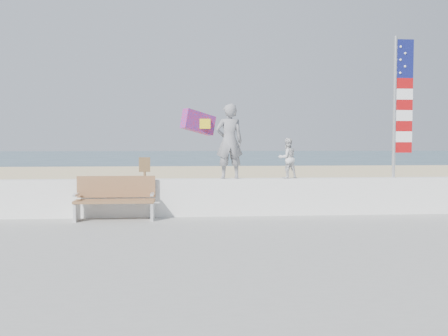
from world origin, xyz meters
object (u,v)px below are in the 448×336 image
Objects in this scene: adult at (229,141)px; flag at (400,101)px; bench at (115,198)px; child at (287,158)px.

flag reaches higher than adult.
adult is 1.00× the size of bench.
child is at bearing 6.32° from bench.
flag reaches higher than bench.
bench is at bearing -176.25° from flag.
bench is (-2.67, -0.45, -1.30)m from adult.
child is 3.16m from flag.
adult is 1.83× the size of child.
bench is at bearing 5.93° from adult.
flag is at bearing 3.75° from bench.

